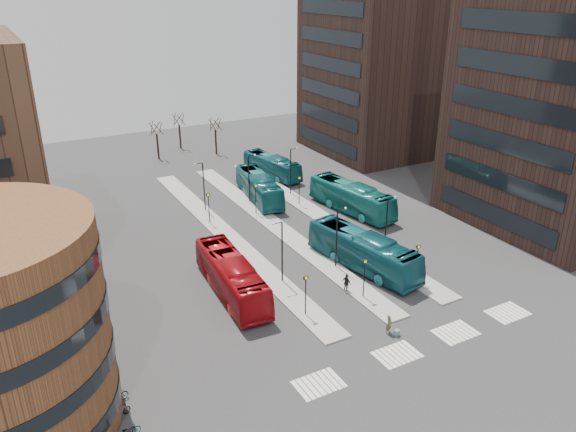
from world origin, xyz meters
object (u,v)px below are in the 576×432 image
red_bus (232,276)px  teal_bus_c (351,198)px  teal_bus_d (272,166)px  commuter_a (251,295)px  bicycle_far (115,397)px  teal_bus_b (259,187)px  bicycle_mid (121,412)px  commuter_c (349,258)px  commuter_b (347,283)px  traveller (389,324)px  teal_bus_a (363,251)px  bicycle_near (128,431)px  suitcase (397,333)px

red_bus → teal_bus_c: 23.34m
teal_bus_d → commuter_a: size_ratio=6.00×
teal_bus_c → bicycle_far: teal_bus_c is taller
teal_bus_b → bicycle_mid: 39.95m
commuter_a → commuter_c: (11.62, 1.91, -0.18)m
commuter_a → bicycle_mid: bearing=23.1°
teal_bus_c → commuter_a: 23.94m
bicycle_mid → teal_bus_b: bearing=-60.8°
commuter_a → commuter_b: size_ratio=1.02×
bicycle_far → commuter_b: bearing=-87.1°
commuter_b → commuter_c: bearing=-48.4°
red_bus → bicycle_mid: red_bus is taller
commuter_a → red_bus: bearing=-81.4°
teal_bus_c → bicycle_far: (-33.25, -20.26, -1.30)m
bicycle_far → traveller: bearing=-105.5°
commuter_a → bicycle_far: 15.08m
teal_bus_a → teal_bus_c: teal_bus_a is taller
teal_bus_a → bicycle_mid: bearing=-170.1°
red_bus → commuter_a: bearing=-68.4°
bicycle_near → bicycle_far: 3.45m
suitcase → teal_bus_a: 11.70m
suitcase → bicycle_far: (-21.53, 3.06, 0.22)m
bicycle_mid → teal_bus_d: bearing=-60.5°
commuter_b → commuter_c: (3.16, 4.21, -0.16)m
teal_bus_c → teal_bus_d: size_ratio=1.16×
suitcase → teal_bus_c: 26.15m
teal_bus_b → commuter_a: bearing=-109.4°
bicycle_near → bicycle_far: bearing=-3.9°
teal_bus_c → commuter_b: teal_bus_c is taller
suitcase → teal_bus_c: teal_bus_c is taller
red_bus → traveller: (8.56, -11.79, -0.94)m
commuter_a → bicycle_mid: commuter_a is taller
commuter_c → bicycle_mid: size_ratio=1.00×
commuter_a → bicycle_near: (-13.41, -10.32, -0.49)m
red_bus → bicycle_far: size_ratio=6.91×
teal_bus_c → commuter_c: (-8.21, -11.47, -1.05)m
commuter_c → bicycle_near: commuter_c is taller
teal_bus_d → bicycle_near: size_ratio=6.86×
teal_bus_b → commuter_b: teal_bus_b is taller
teal_bus_d → suitcase: bearing=-112.6°
teal_bus_b → teal_bus_c: teal_bus_c is taller
bicycle_far → teal_bus_d: bearing=-48.9°
bicycle_far → bicycle_near: bearing=171.1°
teal_bus_c → bicycle_far: bearing=-156.7°
suitcase → teal_bus_b: bearing=62.5°
teal_bus_a → commuter_a: 12.55m
teal_bus_b → commuter_b: (-3.30, -24.79, -0.78)m
traveller → bicycle_far: size_ratio=0.90×
red_bus → teal_bus_d: 32.94m
teal_bus_a → teal_bus_b: teal_bus_a is taller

